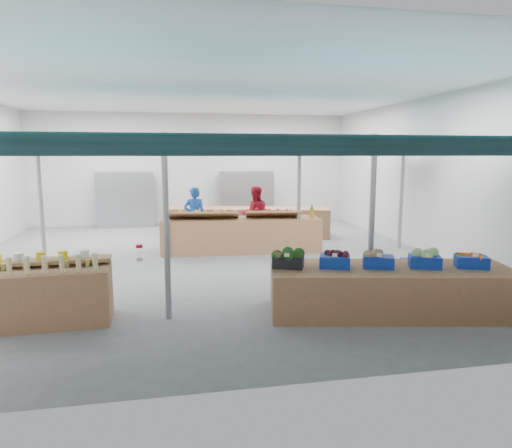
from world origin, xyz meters
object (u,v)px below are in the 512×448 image
Objects in this scene: veg_counter at (390,290)px; vendor_right at (255,215)px; bottle_shelf at (46,294)px; crate_stack at (415,272)px; vendor_left at (195,216)px; fruit_counter at (241,235)px.

veg_counter is 6.55m from vendor_right.
bottle_shelf is 7.39m from vendor_right.
crate_stack is 0.33× the size of vendor_left.
vendor_left is at bearing 141.46° from fruit_counter.
vendor_right is (1.80, 0.00, 0.00)m from vendor_left.
vendor_left is at bearing 62.98° from bottle_shelf.
fruit_counter is at bearing 141.46° from vendor_left.
vendor_left reaches higher than veg_counter.
vendor_right reaches higher than crate_stack.
vendor_left reaches higher than crate_stack.
vendor_left reaches higher than fruit_counter.
fruit_counter is (3.89, 4.76, -0.01)m from bottle_shelf.
fruit_counter is at bearing 118.75° from veg_counter.
vendor_left is (-1.20, 1.10, 0.40)m from fruit_counter.
crate_stack is at bearing 58.54° from veg_counter.
veg_counter is at bearing -68.37° from fruit_counter.
bottle_shelf is at bearing -125.32° from fruit_counter.
bottle_shelf is 6.15m from fruit_counter.
fruit_counter is at bearing 65.36° from vendor_right.
vendor_left is (2.69, 5.86, 0.39)m from bottle_shelf.
bottle_shelf is at bearing 56.48° from vendor_right.
fruit_counter is 2.50× the size of vendor_left.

